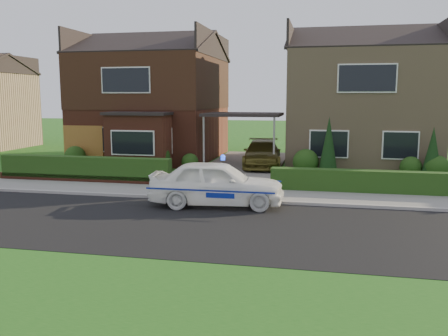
# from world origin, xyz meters

# --- Properties ---
(ground) EXTENTS (120.00, 120.00, 0.00)m
(ground) POSITION_xyz_m (0.00, 0.00, 0.00)
(ground) COLOR #1A5316
(ground) RESTS_ON ground
(road) EXTENTS (60.00, 6.00, 0.02)m
(road) POSITION_xyz_m (0.00, 0.00, 0.00)
(road) COLOR black
(road) RESTS_ON ground
(kerb) EXTENTS (60.00, 0.16, 0.12)m
(kerb) POSITION_xyz_m (0.00, 3.05, 0.06)
(kerb) COLOR #9E9993
(kerb) RESTS_ON ground
(sidewalk) EXTENTS (60.00, 2.00, 0.10)m
(sidewalk) POSITION_xyz_m (0.00, 4.10, 0.05)
(sidewalk) COLOR slate
(sidewalk) RESTS_ON ground
(grass_verge) EXTENTS (60.00, 4.00, 0.01)m
(grass_verge) POSITION_xyz_m (0.00, -5.00, 0.00)
(grass_verge) COLOR #1A5316
(grass_verge) RESTS_ON ground
(driveway) EXTENTS (3.80, 12.00, 0.12)m
(driveway) POSITION_xyz_m (0.00, 11.00, 0.06)
(driveway) COLOR #666059
(driveway) RESTS_ON ground
(house_left) EXTENTS (7.50, 9.53, 7.25)m
(house_left) POSITION_xyz_m (-5.78, 13.90, 3.81)
(house_left) COLOR brown
(house_left) RESTS_ON ground
(house_right) EXTENTS (7.50, 8.06, 7.25)m
(house_right) POSITION_xyz_m (5.80, 13.99, 3.66)
(house_right) COLOR tan
(house_right) RESTS_ON ground
(carport_link) EXTENTS (3.80, 3.00, 2.77)m
(carport_link) POSITION_xyz_m (0.00, 10.95, 2.66)
(carport_link) COLOR black
(carport_link) RESTS_ON ground
(garage_door) EXTENTS (2.20, 0.10, 2.10)m
(garage_door) POSITION_xyz_m (-8.25, 9.96, 1.05)
(garage_door) COLOR brown
(garage_door) RESTS_ON ground
(dwarf_wall) EXTENTS (7.70, 0.25, 0.36)m
(dwarf_wall) POSITION_xyz_m (-5.80, 5.30, 0.18)
(dwarf_wall) COLOR brown
(dwarf_wall) RESTS_ON ground
(hedge_left) EXTENTS (7.50, 0.55, 0.90)m
(hedge_left) POSITION_xyz_m (-5.80, 5.45, 0.00)
(hedge_left) COLOR #173812
(hedge_left) RESTS_ON ground
(hedge_right) EXTENTS (7.50, 0.55, 0.80)m
(hedge_right) POSITION_xyz_m (5.80, 5.35, 0.00)
(hedge_right) COLOR #173812
(hedge_right) RESTS_ON ground
(shrub_left_far) EXTENTS (1.08, 1.08, 1.08)m
(shrub_left_far) POSITION_xyz_m (-8.50, 9.50, 0.54)
(shrub_left_far) COLOR #173812
(shrub_left_far) RESTS_ON ground
(shrub_left_mid) EXTENTS (1.32, 1.32, 1.32)m
(shrub_left_mid) POSITION_xyz_m (-4.00, 9.30, 0.66)
(shrub_left_mid) COLOR #173812
(shrub_left_mid) RESTS_ON ground
(shrub_left_near) EXTENTS (0.84, 0.84, 0.84)m
(shrub_left_near) POSITION_xyz_m (-2.40, 9.60, 0.42)
(shrub_left_near) COLOR #173812
(shrub_left_near) RESTS_ON ground
(shrub_right_near) EXTENTS (1.20, 1.20, 1.20)m
(shrub_right_near) POSITION_xyz_m (3.20, 9.40, 0.60)
(shrub_right_near) COLOR #173812
(shrub_right_near) RESTS_ON ground
(shrub_right_mid) EXTENTS (0.96, 0.96, 0.96)m
(shrub_right_mid) POSITION_xyz_m (7.80, 9.50, 0.48)
(shrub_right_mid) COLOR #173812
(shrub_right_mid) RESTS_ON ground
(shrub_right_far) EXTENTS (1.08, 1.08, 1.08)m
(shrub_right_far) POSITION_xyz_m (8.80, 9.20, 0.54)
(shrub_right_far) COLOR #173812
(shrub_right_far) RESTS_ON ground
(conifer_a) EXTENTS (0.90, 0.90, 2.60)m
(conifer_a) POSITION_xyz_m (4.20, 9.20, 1.30)
(conifer_a) COLOR black
(conifer_a) RESTS_ON ground
(conifer_b) EXTENTS (0.90, 0.90, 2.20)m
(conifer_b) POSITION_xyz_m (8.60, 9.20, 1.10)
(conifer_b) COLOR black
(conifer_b) RESTS_ON ground
(police_car) EXTENTS (4.05, 4.57, 1.66)m
(police_car) POSITION_xyz_m (0.58, 2.40, 0.75)
(police_car) COLOR white
(police_car) RESTS_ON ground
(driveway_car) EXTENTS (2.24, 4.61, 1.29)m
(driveway_car) POSITION_xyz_m (1.00, 10.81, 0.77)
(driveway_car) COLOR brown
(driveway_car) RESTS_ON driveway
(potted_plant_a) EXTENTS (0.45, 0.36, 0.74)m
(potted_plant_a) POSITION_xyz_m (-6.47, 7.68, 0.37)
(potted_plant_a) COLOR gray
(potted_plant_a) RESTS_ON ground
(potted_plant_b) EXTENTS (0.51, 0.51, 0.73)m
(potted_plant_b) POSITION_xyz_m (-6.18, 6.93, 0.36)
(potted_plant_b) COLOR gray
(potted_plant_b) RESTS_ON ground
(potted_plant_c) EXTENTS (0.39, 0.39, 0.69)m
(potted_plant_c) POSITION_xyz_m (-4.95, 6.00, 0.34)
(potted_plant_c) COLOR gray
(potted_plant_c) RESTS_ON ground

